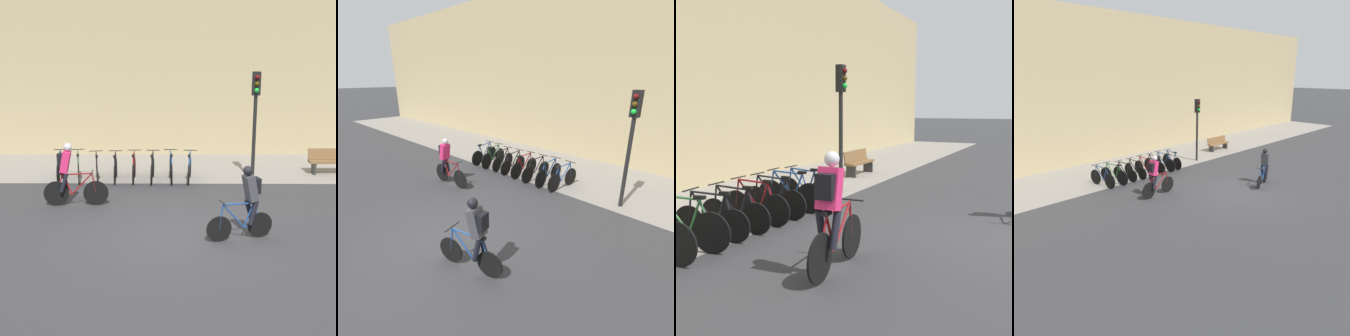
% 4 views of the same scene
% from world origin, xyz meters
% --- Properties ---
extents(ground, '(200.00, 200.00, 0.00)m').
position_xyz_m(ground, '(0.00, 0.00, 0.00)').
color(ground, '#333335').
extents(kerb_strip, '(44.00, 4.50, 0.01)m').
position_xyz_m(kerb_strip, '(0.00, 6.75, 0.00)').
color(kerb_strip, gray).
rests_on(kerb_strip, ground).
extents(building_facade, '(44.00, 0.60, 8.44)m').
position_xyz_m(building_facade, '(0.00, 9.30, 4.22)').
color(building_facade, tan).
rests_on(building_facade, ground).
extents(cyclist_pink, '(1.82, 0.46, 1.79)m').
position_xyz_m(cyclist_pink, '(-3.00, 2.22, 0.95)').
color(cyclist_pink, black).
rests_on(cyclist_pink, ground).
extents(cyclist_grey, '(1.57, 0.61, 1.74)m').
position_xyz_m(cyclist_grey, '(1.61, -0.17, 0.95)').
color(cyclist_grey, black).
rests_on(cyclist_grey, ground).
extents(parked_bike_0, '(0.46, 1.71, 0.99)m').
position_xyz_m(parked_bike_0, '(-3.91, 4.90, 0.41)').
color(parked_bike_0, black).
rests_on(parked_bike_0, ground).
extents(parked_bike_1, '(0.51, 1.74, 0.99)m').
position_xyz_m(parked_bike_1, '(-3.28, 4.90, 0.42)').
color(parked_bike_1, black).
rests_on(parked_bike_1, ground).
extents(parked_bike_2, '(0.46, 1.56, 0.95)m').
position_xyz_m(parked_bike_2, '(-2.66, 4.90, 0.38)').
color(parked_bike_2, black).
rests_on(parked_bike_2, ground).
extents(parked_bike_3, '(0.46, 1.64, 0.95)m').
position_xyz_m(parked_bike_3, '(-2.03, 4.90, 0.39)').
color(parked_bike_3, black).
rests_on(parked_bike_3, ground).
extents(parked_bike_4, '(0.46, 1.68, 0.97)m').
position_xyz_m(parked_bike_4, '(-1.41, 4.90, 0.40)').
color(parked_bike_4, black).
rests_on(parked_bike_4, ground).
extents(parked_bike_5, '(0.46, 1.70, 0.97)m').
position_xyz_m(parked_bike_5, '(-0.78, 4.90, 0.40)').
color(parked_bike_5, black).
rests_on(parked_bike_5, ground).
extents(parked_bike_6, '(0.46, 1.77, 0.99)m').
position_xyz_m(parked_bike_6, '(-0.16, 4.90, 0.42)').
color(parked_bike_6, black).
rests_on(parked_bike_6, ground).
extents(parked_bike_7, '(0.46, 1.65, 0.97)m').
position_xyz_m(parked_bike_7, '(0.47, 4.90, 0.40)').
color(parked_bike_7, black).
rests_on(parked_bike_7, ground).
extents(traffic_light_pole, '(0.26, 0.30, 3.62)m').
position_xyz_m(traffic_light_pole, '(2.61, 5.00, 2.51)').
color(traffic_light_pole, black).
rests_on(traffic_light_pole, ground).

